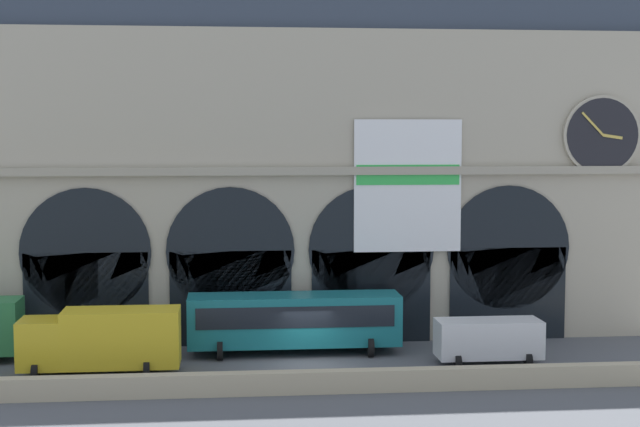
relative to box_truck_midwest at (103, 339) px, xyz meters
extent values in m
plane|color=#54565B|center=(9.94, 0.80, -1.70)|extent=(200.00, 200.00, 0.00)
cube|color=#BCAD8C|center=(9.94, -4.19, -1.20)|extent=(90.00, 0.70, 0.99)
cube|color=#B2A891|center=(9.94, 8.17, 6.84)|extent=(39.87, 4.73, 17.08)
cube|color=#333D4C|center=(9.94, 8.47, 17.09)|extent=(39.87, 4.13, 3.42)
cube|color=black|center=(-1.56, 5.75, 0.87)|extent=(6.56, 0.20, 5.15)
cylinder|color=black|center=(-1.56, 5.75, 3.45)|extent=(6.90, 0.20, 6.90)
cube|color=black|center=(6.10, 5.75, 0.87)|extent=(6.56, 0.20, 5.15)
cylinder|color=black|center=(6.10, 5.75, 3.45)|extent=(6.90, 0.20, 6.90)
cube|color=black|center=(13.77, 5.75, 0.87)|extent=(6.56, 0.20, 5.15)
cylinder|color=black|center=(13.77, 5.75, 3.45)|extent=(6.90, 0.20, 6.90)
cube|color=black|center=(21.44, 5.75, 0.87)|extent=(6.56, 0.20, 5.15)
cylinder|color=black|center=(21.44, 5.75, 3.45)|extent=(6.90, 0.20, 6.90)
cylinder|color=#B2A891|center=(26.61, 5.65, 9.66)|extent=(4.41, 0.25, 4.41)
cylinder|color=black|center=(26.61, 5.53, 9.66)|extent=(4.08, 0.06, 4.08)
cube|color=gold|center=(27.16, 5.47, 9.58)|extent=(1.13, 0.04, 0.32)
cube|color=gold|center=(26.00, 5.45, 10.28)|extent=(1.30, 0.04, 1.32)
cube|color=white|center=(15.74, 5.63, 6.91)|extent=(5.91, 0.12, 7.21)
cube|color=green|center=(15.74, 5.55, 7.52)|extent=(5.67, 0.04, 1.09)
cube|color=#A49A85|center=(9.94, 5.65, 7.74)|extent=(39.87, 0.50, 0.44)
cube|color=gold|center=(-2.86, 0.00, -0.13)|extent=(2.00, 2.30, 2.30)
cube|color=gold|center=(0.89, 0.00, 0.07)|extent=(5.50, 2.30, 2.70)
cylinder|color=black|center=(-2.96, -1.03, -1.28)|extent=(0.28, 0.84, 0.84)
cylinder|color=black|center=(-2.96, 1.03, -1.28)|extent=(0.28, 0.84, 0.84)
cylinder|color=black|center=(2.14, -1.03, -1.28)|extent=(0.28, 0.84, 0.84)
cylinder|color=black|center=(2.14, 1.03, -1.28)|extent=(0.28, 0.84, 0.84)
cube|color=#19727A|center=(9.37, 3.42, 0.10)|extent=(11.00, 2.50, 2.60)
cube|color=black|center=(9.37, 2.15, 0.45)|extent=(10.12, 0.04, 1.10)
cylinder|color=black|center=(5.52, 2.29, -1.20)|extent=(0.28, 1.00, 1.00)
cylinder|color=black|center=(5.52, 4.54, -1.20)|extent=(0.28, 1.00, 1.00)
cylinder|color=black|center=(13.22, 2.29, -1.20)|extent=(0.28, 1.00, 1.00)
cylinder|color=black|center=(13.22, 4.54, -1.20)|extent=(0.28, 1.00, 1.00)
cube|color=white|center=(18.86, 0.36, -0.43)|extent=(5.20, 2.00, 1.86)
cylinder|color=black|center=(17.10, -0.54, -1.36)|extent=(0.28, 0.68, 0.68)
cylinder|color=black|center=(17.10, 1.26, -1.36)|extent=(0.28, 0.68, 0.68)
cylinder|color=black|center=(20.63, -0.54, -1.36)|extent=(0.28, 0.68, 0.68)
cylinder|color=black|center=(20.63, 1.26, -1.36)|extent=(0.28, 0.68, 0.68)
camera|label=1|loc=(6.00, -45.04, 9.74)|focal=53.13mm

